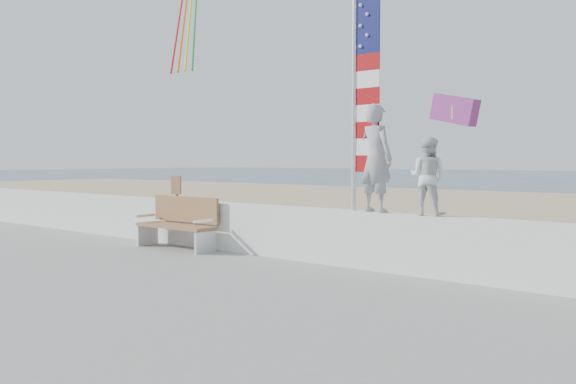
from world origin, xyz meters
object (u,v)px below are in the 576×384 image
(adult, at_px, (376,158))
(bench, at_px, (179,222))
(flag, at_px, (361,90))
(child, at_px, (428,176))

(adult, bearing_deg, bench, 17.85)
(bench, bearing_deg, flag, 6.71)
(adult, bearing_deg, flag, 11.64)
(adult, height_order, flag, flag)
(flag, bearing_deg, adult, 0.06)
(bench, relative_size, flag, 0.51)
(adult, relative_size, child, 1.47)
(bench, height_order, flag, flag)
(bench, distance_m, flag, 4.52)
(bench, bearing_deg, child, 5.17)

